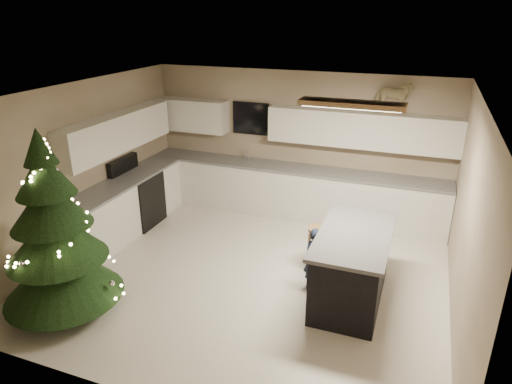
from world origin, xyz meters
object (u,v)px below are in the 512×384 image
Objects in this scene: island at (352,266)px; bar_stool at (320,238)px; christmas_tree at (56,241)px; toddler at (316,260)px; rocking_horse at (393,97)px.

island is 0.79m from bar_stool.
toddler is at bearing 28.84° from christmas_tree.
toddler is 3.04m from rocking_horse.
toddler is at bearing 176.19° from island.
bar_stool is at bearing 135.03° from island.
island is at bearing -175.91° from rocking_horse.
island is at bearing 24.70° from christmas_tree.
bar_stool is 0.53m from toddler.
island is 2.65× the size of rocking_horse.
toddler is (0.07, -0.53, -0.06)m from bar_stool.
island is 1.90× the size of toddler.
rocking_horse reaches higher than toddler.
rocking_horse reaches higher than bar_stool.
christmas_tree is at bearing -176.37° from toddler.
island is 2.99m from rocking_horse.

